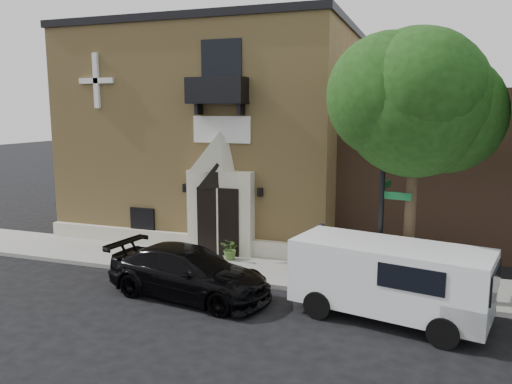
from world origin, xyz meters
TOP-DOWN VIEW (x-y plane):
  - ground at (0.00, 0.00)m, footprint 120.00×120.00m
  - sidewalk at (1.00, 1.50)m, footprint 42.00×3.00m
  - church at (-2.99, 7.95)m, footprint 12.20×11.01m
  - street_tree_left at (6.03, 0.35)m, footprint 4.97×4.38m
  - black_sedan at (-0.28, -1.42)m, footprint 5.49×2.86m
  - cargo_van at (5.78, -1.19)m, footprint 5.45×3.10m
  - street_sign at (5.21, 0.30)m, footprint 0.92×1.03m
  - fire_hydrant at (6.56, 0.52)m, footprint 0.49×0.39m
  - dumpster at (5.62, 0.43)m, footprint 1.93×1.39m
  - planter at (-0.32, 2.06)m, footprint 0.86×0.79m
  - pedestrian_near at (3.06, 2.06)m, footprint 0.61×0.41m

SIDE VIEW (x-z plane):
  - ground at x=0.00m, z-range 0.00..0.00m
  - sidewalk at x=1.00m, z-range 0.00..0.15m
  - planter at x=-0.32m, z-range 0.15..0.95m
  - fire_hydrant at x=6.56m, z-range 0.14..1.00m
  - dumpster at x=5.62m, z-range 0.16..1.30m
  - black_sedan at x=-0.28m, z-range 0.00..1.52m
  - pedestrian_near at x=3.06m, z-range 0.15..1.80m
  - cargo_van at x=5.78m, z-range 0.12..2.22m
  - street_sign at x=5.21m, z-range 0.17..6.05m
  - church at x=-2.99m, z-range -0.02..9.28m
  - street_tree_left at x=6.03m, z-range 1.98..9.75m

